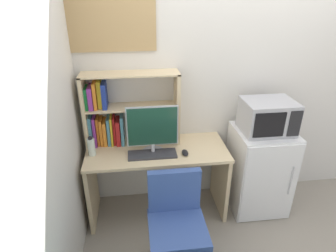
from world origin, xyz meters
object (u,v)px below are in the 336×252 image
object	(u,v)px
hutch_bookshelf	(116,112)
keyboard	(152,154)
mini_fridge	(259,170)
wall_corkboard	(111,23)
monitor	(153,129)
microwave	(268,116)
desk_chair	(176,232)
water_bottle	(91,147)
computer_mouse	(185,153)

from	to	relation	value
hutch_bookshelf	keyboard	distance (m)	0.52
mini_fridge	wall_corkboard	world-z (taller)	wall_corkboard
monitor	mini_fridge	size ratio (longest dim) A/B	0.52
microwave	desk_chair	xyz separation A→B (m)	(-0.94, -0.65, -0.66)
mini_fridge	microwave	bearing A→B (deg)	89.86
microwave	desk_chair	distance (m)	1.32
hutch_bookshelf	monitor	bearing A→B (deg)	-36.06
water_bottle	wall_corkboard	distance (m)	1.08
keyboard	desk_chair	world-z (taller)	desk_chair
mini_fridge	microwave	distance (m)	0.59
computer_mouse	water_bottle	world-z (taller)	water_bottle
monitor	computer_mouse	xyz separation A→B (m)	(0.29, -0.06, -0.22)
keyboard	computer_mouse	xyz separation A→B (m)	(0.30, -0.02, 0.01)
computer_mouse	desk_chair	xyz separation A→B (m)	(-0.16, -0.55, -0.38)
keyboard	desk_chair	xyz separation A→B (m)	(0.14, -0.57, -0.37)
computer_mouse	desk_chair	bearing A→B (deg)	-105.91
microwave	monitor	bearing A→B (deg)	-178.20
hutch_bookshelf	wall_corkboard	world-z (taller)	wall_corkboard
computer_mouse	microwave	xyz separation A→B (m)	(0.78, 0.10, 0.28)
monitor	desk_chair	xyz separation A→B (m)	(0.13, -0.61, -0.60)
keyboard	microwave	xyz separation A→B (m)	(1.08, 0.08, 0.28)
monitor	water_bottle	world-z (taller)	monitor
water_bottle	desk_chair	bearing A→B (deg)	-43.61
computer_mouse	wall_corkboard	xyz separation A→B (m)	(-0.59, 0.39, 1.08)
hutch_bookshelf	microwave	bearing A→B (deg)	-8.18
hutch_bookshelf	mini_fridge	world-z (taller)	hutch_bookshelf
microwave	desk_chair	bearing A→B (deg)	-145.47
microwave	wall_corkboard	xyz separation A→B (m)	(-1.38, 0.29, 0.80)
monitor	wall_corkboard	xyz separation A→B (m)	(-0.31, 0.33, 0.86)
monitor	desk_chair	bearing A→B (deg)	-78.18
monitor	keyboard	distance (m)	0.23
desk_chair	hutch_bookshelf	bearing A→B (deg)	117.92
keyboard	mini_fridge	size ratio (longest dim) A/B	0.50
computer_mouse	wall_corkboard	distance (m)	1.29
wall_corkboard	hutch_bookshelf	bearing A→B (deg)	-97.60
mini_fridge	microwave	size ratio (longest dim) A/B	1.89
computer_mouse	wall_corkboard	bearing A→B (deg)	146.67
hutch_bookshelf	wall_corkboard	distance (m)	0.78
hutch_bookshelf	keyboard	bearing A→B (deg)	-41.96
hutch_bookshelf	wall_corkboard	size ratio (longest dim) A/B	1.15
monitor	wall_corkboard	world-z (taller)	wall_corkboard
keyboard	wall_corkboard	distance (m)	1.19
hutch_bookshelf	keyboard	world-z (taller)	hutch_bookshelf
monitor	microwave	xyz separation A→B (m)	(1.07, 0.03, 0.05)
keyboard	wall_corkboard	xyz separation A→B (m)	(-0.30, 0.37, 1.09)
monitor	computer_mouse	distance (m)	0.37
computer_mouse	desk_chair	size ratio (longest dim) A/B	0.13
computer_mouse	mini_fridge	xyz separation A→B (m)	(0.78, 0.09, -0.31)
hutch_bookshelf	wall_corkboard	bearing A→B (deg)	82.40
hutch_bookshelf	computer_mouse	size ratio (longest dim) A/B	8.16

